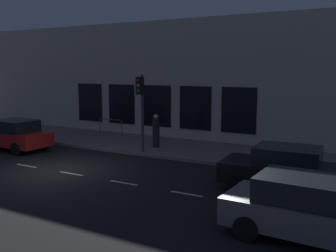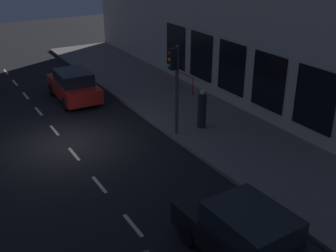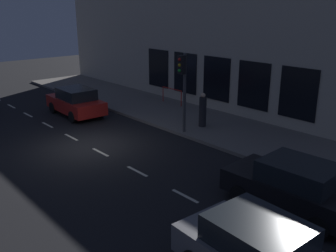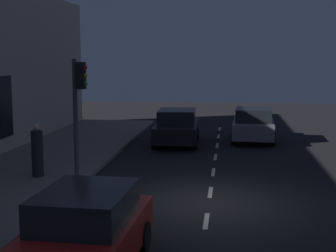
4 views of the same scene
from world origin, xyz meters
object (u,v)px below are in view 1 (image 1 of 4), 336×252
at_px(traffic_light, 141,100).
at_px(parked_car_2, 306,208).
at_px(parked_car_0, 14,135).
at_px(parked_car_3, 283,169).
at_px(pedestrian_0, 156,132).

height_order(traffic_light, parked_car_2, traffic_light).
height_order(parked_car_0, parked_car_3, same).
distance_m(traffic_light, parked_car_3, 7.91).
bearing_deg(parked_car_3, parked_car_0, 86.96).
relative_size(parked_car_2, parked_car_3, 0.98).
relative_size(parked_car_0, parked_car_2, 1.02).
height_order(parked_car_2, parked_car_3, same).
relative_size(parked_car_2, pedestrian_0, 2.36).
relative_size(parked_car_0, pedestrian_0, 2.40).
bearing_deg(parked_car_2, parked_car_0, -101.27).
xyz_separation_m(parked_car_3, pedestrian_0, (3.73, 7.32, 0.16)).
bearing_deg(parked_car_0, parked_car_3, -88.90).
height_order(parked_car_0, pedestrian_0, pedestrian_0).
xyz_separation_m(traffic_light, parked_car_0, (-2.11, 6.55, -1.95)).
bearing_deg(parked_car_3, pedestrian_0, 60.79).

